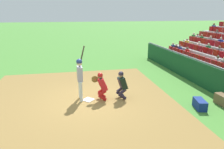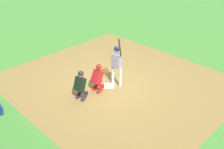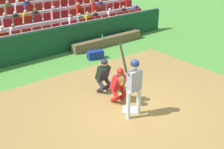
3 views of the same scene
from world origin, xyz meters
TOP-DOWN VIEW (x-y plane):
  - ground_plane at (0.00, 0.00)m, footprint 160.00×160.00m
  - infield_dirt_patch at (0.00, 0.50)m, footprint 9.72×8.79m
  - home_plate_marker at (0.00, 0.00)m, footprint 0.62×0.62m
  - batter_at_plate at (0.15, 0.32)m, footprint 0.68×0.44m
  - catcher_crouching at (-0.06, -0.60)m, footprint 0.49×0.72m
  - home_plate_umpire at (-0.12, -1.52)m, footprint 0.49×0.49m

SIDE VIEW (x-z plane):
  - ground_plane at x=0.00m, z-range 0.00..0.00m
  - infield_dirt_patch at x=0.00m, z-range 0.00..0.01m
  - home_plate_marker at x=0.00m, z-range 0.01..0.02m
  - home_plate_umpire at x=-0.12m, z-range 0.06..1.36m
  - catcher_crouching at x=-0.06m, z-range 0.07..1.36m
  - batter_at_plate at x=0.15m, z-range 0.00..2.39m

